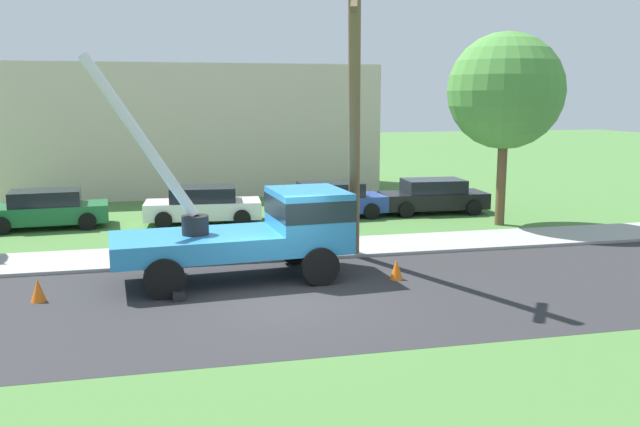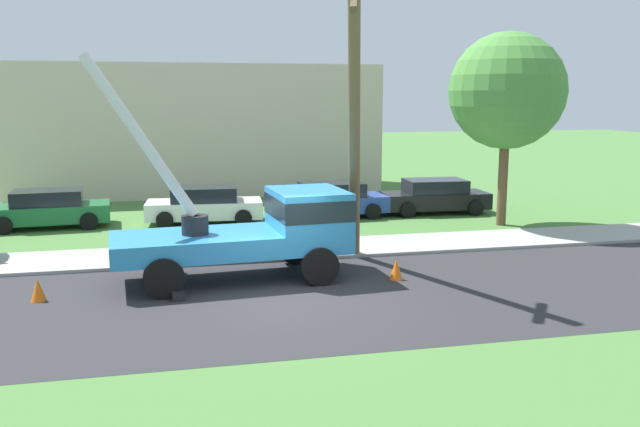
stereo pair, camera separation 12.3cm
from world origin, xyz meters
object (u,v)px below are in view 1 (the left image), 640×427
utility_truck (262,226)px  parked_sedan_green (46,209)px  traffic_cone_ahead (396,269)px  parked_sedan_blue (330,200)px  roadside_tree_near (505,91)px  parked_sedan_white (203,205)px  parked_sedan_black (433,196)px  leaning_utility_pole (354,119)px  traffic_cone_behind (38,290)px

utility_truck → parked_sedan_green: 11.10m
traffic_cone_ahead → parked_sedan_blue: size_ratio=0.12×
roadside_tree_near → traffic_cone_ahead: bearing=-134.9°
parked_sedan_white → parked_sedan_black: bearing=0.9°
leaning_utility_pole → traffic_cone_ahead: size_ratio=14.88×
traffic_cone_behind → parked_sedan_white: bearing=64.4°
parked_sedan_black → traffic_cone_ahead: bearing=-117.7°
leaning_utility_pole → parked_sedan_green: (-9.42, 8.67, -3.54)m
traffic_cone_behind → parked_sedan_black: parked_sedan_black is taller
leaning_utility_pole → roadside_tree_near: 9.18m
leaning_utility_pole → parked_sedan_green: leaning_utility_pole is taller
leaning_utility_pole → parked_sedan_green: size_ratio=1.84×
traffic_cone_ahead → utility_truck: bearing=163.0°
leaning_utility_pole → parked_sedan_blue: bearing=80.3°
utility_truck → roadside_tree_near: 11.90m
traffic_cone_ahead → traffic_cone_behind: bearing=179.5°
parked_sedan_green → parked_sedan_blue: 10.86m
leaning_utility_pole → traffic_cone_ahead: 4.21m
leaning_utility_pole → roadside_tree_near: size_ratio=1.15×
utility_truck → leaning_utility_pole: size_ratio=0.83×
traffic_cone_behind → parked_sedan_green: parked_sedan_green is taller
parked_sedan_blue → roadside_tree_near: size_ratio=0.62×
traffic_cone_behind → parked_sedan_green: 9.78m
traffic_cone_behind → parked_sedan_white: (4.47, 9.33, 0.43)m
leaning_utility_pole → traffic_cone_ahead: bearing=-50.4°
parked_sedan_blue → parked_sedan_black: 4.48m
parked_sedan_green → roadside_tree_near: roadside_tree_near is taller
utility_truck → parked_sedan_blue: bearing=64.6°
traffic_cone_ahead → parked_sedan_black: 10.81m
parked_sedan_green → parked_sedan_white: 5.76m
traffic_cone_ahead → traffic_cone_behind: same height
roadside_tree_near → parked_sedan_black: bearing=115.4°
utility_truck → parked_sedan_green: bearing=128.2°
traffic_cone_behind → parked_sedan_green: bearing=97.5°
leaning_utility_pole → traffic_cone_behind: 9.11m
parked_sedan_blue → roadside_tree_near: (5.93, -3.03, 4.33)m
traffic_cone_ahead → roadside_tree_near: (6.48, 6.49, 4.76)m
utility_truck → traffic_cone_behind: utility_truck is taller
leaning_utility_pole → roadside_tree_near: leaning_utility_pole is taller
utility_truck → parked_sedan_white: (-1.10, 8.34, -0.70)m
traffic_cone_behind → parked_sedan_white: size_ratio=0.12×
parked_sedan_blue → leaning_utility_pole: bearing=-99.7°
utility_truck → parked_sedan_black: utility_truck is taller
parked_sedan_white → roadside_tree_near: roadside_tree_near is taller
parked_sedan_blue → roadside_tree_near: roadside_tree_near is taller
leaning_utility_pole → parked_sedan_black: (5.92, 8.47, -3.54)m
utility_truck → traffic_cone_ahead: 3.80m
traffic_cone_behind → parked_sedan_black: (14.05, 9.48, 0.43)m
leaning_utility_pole → traffic_cone_behind: (-8.13, -1.01, -3.97)m
traffic_cone_ahead → traffic_cone_behind: size_ratio=1.00×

